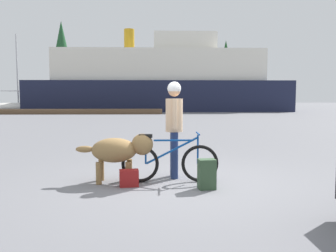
# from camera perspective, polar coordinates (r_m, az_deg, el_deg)

# --- Properties ---
(ground_plane) EXTENTS (160.00, 160.00, 0.00)m
(ground_plane) POSITION_cam_1_polar(r_m,az_deg,el_deg) (6.20, 2.24, -9.42)
(ground_plane) COLOR slate
(bicycle) EXTENTS (1.74, 0.44, 0.89)m
(bicycle) POSITION_cam_1_polar(r_m,az_deg,el_deg) (6.21, 0.19, -5.91)
(bicycle) COLOR black
(bicycle) RESTS_ON ground_plane
(person_cyclist) EXTENTS (0.32, 0.53, 1.81)m
(person_cyclist) POSITION_cam_1_polar(r_m,az_deg,el_deg) (6.50, 1.02, 1.10)
(person_cyclist) COLOR navy
(person_cyclist) RESTS_ON ground_plane
(dog) EXTENTS (1.37, 0.51, 0.87)m
(dog) POSITION_cam_1_polar(r_m,az_deg,el_deg) (6.24, -7.91, -3.95)
(dog) COLOR olive
(dog) RESTS_ON ground_plane
(backpack) EXTENTS (0.30, 0.23, 0.50)m
(backpack) POSITION_cam_1_polar(r_m,az_deg,el_deg) (5.82, 6.39, -7.87)
(backpack) COLOR #334C33
(backpack) RESTS_ON ground_plane
(handbag_pannier) EXTENTS (0.34, 0.22, 0.29)m
(handbag_pannier) POSITION_cam_1_polar(r_m,az_deg,el_deg) (6.00, -6.43, -8.50)
(handbag_pannier) COLOR maroon
(handbag_pannier) RESTS_ON ground_plane
(dock_pier) EXTENTS (14.86, 2.41, 0.40)m
(dock_pier) POSITION_cam_1_polar(r_m,az_deg,el_deg) (31.92, -14.46, 2.33)
(dock_pier) COLOR brown
(dock_pier) RESTS_ON ground_plane
(ferry_boat) EXTENTS (26.70, 8.55, 8.70)m
(ferry_boat) POSITION_cam_1_polar(r_m,az_deg,el_deg) (37.92, -1.28, 7.18)
(ferry_boat) COLOR #191E38
(ferry_boat) RESTS_ON ground_plane
(sailboat_moored) EXTENTS (8.37, 2.34, 7.79)m
(sailboat_moored) POSITION_cam_1_polar(r_m,az_deg,el_deg) (38.56, -23.37, 2.92)
(sailboat_moored) COLOR silver
(sailboat_moored) RESTS_ON ground_plane
(pine_tree_far_left) EXTENTS (4.14, 4.14, 13.41)m
(pine_tree_far_left) POSITION_cam_1_polar(r_m,az_deg,el_deg) (58.54, -17.06, 11.40)
(pine_tree_far_left) COLOR #4C331E
(pine_tree_far_left) RESTS_ON ground_plane
(pine_tree_center) EXTENTS (3.08, 3.08, 9.95)m
(pine_tree_center) POSITION_cam_1_polar(r_m,az_deg,el_deg) (54.89, -1.29, 10.24)
(pine_tree_center) COLOR #4C331E
(pine_tree_center) RESTS_ON ground_plane
(pine_tree_far_right) EXTENTS (3.59, 3.59, 10.34)m
(pine_tree_far_right) POSITION_cam_1_polar(r_m,az_deg,el_deg) (56.44, 9.46, 9.58)
(pine_tree_far_right) COLOR #4C331E
(pine_tree_far_right) RESTS_ON ground_plane
(pine_tree_mid_back) EXTENTS (4.04, 4.04, 10.11)m
(pine_tree_mid_back) POSITION_cam_1_polar(r_m,az_deg,el_deg) (61.08, 1.92, 9.56)
(pine_tree_mid_back) COLOR #4C331E
(pine_tree_mid_back) RESTS_ON ground_plane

